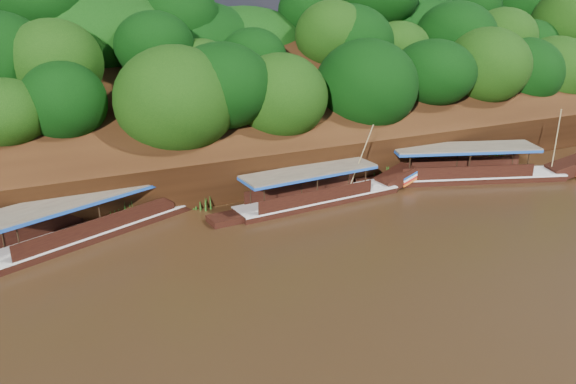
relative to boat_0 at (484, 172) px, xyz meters
name	(u,v)px	position (x,y,z in m)	size (l,w,h in m)	color
ground	(365,246)	(-15.02, -6.29, -0.62)	(160.00, 160.00, 0.00)	black
riverbank	(229,131)	(-15.03, 16.43, 1.27)	(120.00, 30.06, 19.40)	black
boat_0	(484,172)	(0.00, 0.00, 0.00)	(16.68, 7.65, 6.24)	black
boat_1	(328,193)	(-13.33, 1.16, -0.05)	(14.63, 3.20, 5.96)	black
boat_2	(118,218)	(-27.41, 2.89, -0.01)	(16.73, 8.60, 6.22)	black
reeds	(243,192)	(-18.87, 3.26, 0.26)	(48.77, 2.15, 2.06)	#225916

